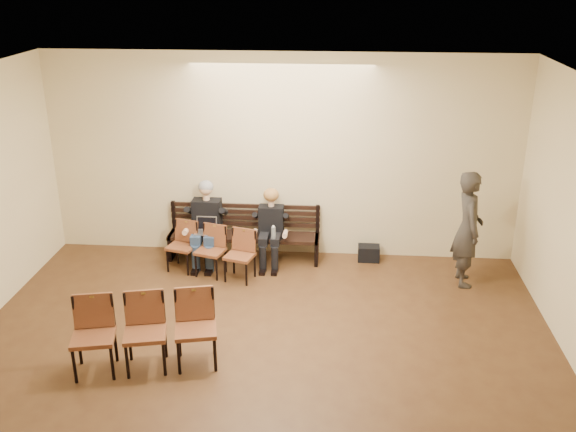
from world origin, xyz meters
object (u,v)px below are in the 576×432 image
at_px(bench, 244,247).
at_px(seated_woman, 271,230).
at_px(seated_man, 206,222).
at_px(chair_row_front, 210,251).
at_px(bag, 369,253).
at_px(passerby, 469,220).
at_px(chair_row_back, 145,334).
at_px(laptop, 205,235).
at_px(water_bottle, 273,239).

relative_size(bench, seated_woman, 2.16).
xyz_separation_m(seated_man, chair_row_front, (0.16, -0.53, -0.30)).
xyz_separation_m(bench, chair_row_front, (-0.46, -0.65, 0.19)).
relative_size(seated_man, bag, 3.89).
bearing_deg(seated_man, chair_row_front, -73.20).
relative_size(bench, chair_row_front, 1.75).
bearing_deg(passerby, seated_man, 80.92).
relative_size(chair_row_front, chair_row_back, 0.84).
relative_size(seated_man, chair_row_front, 0.96).
bearing_deg(chair_row_back, bag, 36.67).
bearing_deg(laptop, passerby, 8.67).
bearing_deg(chair_row_front, seated_man, 122.67).
xyz_separation_m(seated_woman, passerby, (3.16, -0.48, 0.47)).
bearing_deg(bench, seated_woman, -13.97).
bearing_deg(bench, bag, 2.66).
distance_m(bench, chair_row_back, 3.41).
bearing_deg(water_bottle, seated_man, 165.70).
xyz_separation_m(water_bottle, passerby, (3.08, -0.18, 0.51)).
distance_m(seated_woman, water_bottle, 0.31).
distance_m(seated_man, water_bottle, 1.22).
bearing_deg(seated_man, water_bottle, -14.30).
distance_m(bag, passerby, 1.89).
relative_size(bench, laptop, 7.54).
bearing_deg(chair_row_front, bag, 31.88).
bearing_deg(laptop, chair_row_front, -54.12).
bearing_deg(water_bottle, seated_woman, 104.42).
bearing_deg(seated_man, bag, 4.53).
bearing_deg(chair_row_back, bench, 64.30).
height_order(bench, seated_woman, seated_woman).
bearing_deg(chair_row_front, bench, 70.70).
bearing_deg(chair_row_back, seated_woman, 55.95).
bearing_deg(water_bottle, laptop, 175.89).
bearing_deg(chair_row_front, seated_woman, 45.28).
bearing_deg(water_bottle, bench, 143.10).
bearing_deg(laptop, chair_row_back, -80.85).
distance_m(chair_row_front, chair_row_back, 2.68).
relative_size(bag, chair_row_front, 0.25).
xyz_separation_m(laptop, chair_row_front, (0.14, -0.31, -0.16)).
bearing_deg(water_bottle, chair_row_front, -167.26).
relative_size(bench, seated_man, 1.82).
xyz_separation_m(seated_woman, chair_row_back, (-1.24, -3.19, -0.11)).
distance_m(water_bottle, passerby, 3.13).
distance_m(seated_woman, chair_row_front, 1.10).
bearing_deg(bag, chair_row_back, -130.47).
bearing_deg(bench, chair_row_back, -102.84).
distance_m(laptop, water_bottle, 1.16).
height_order(laptop, bag, laptop).
relative_size(seated_woman, chair_row_front, 0.81).
relative_size(water_bottle, bag, 0.63).
bearing_deg(seated_woman, laptop, -168.61).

